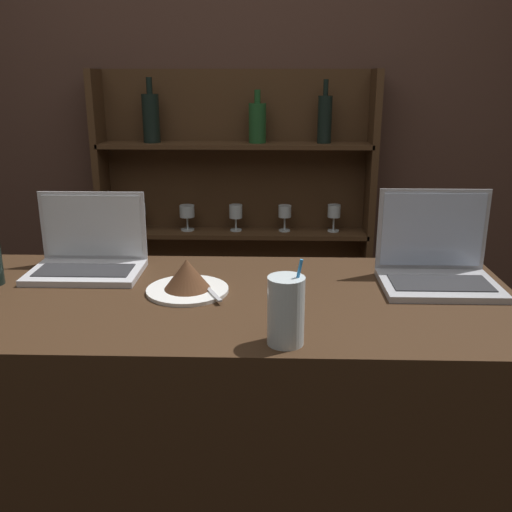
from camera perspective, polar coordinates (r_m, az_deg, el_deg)
bar_counter at (r=1.76m, az=-5.48°, el=-19.73°), size 1.69×0.68×1.03m
back_wall at (r=2.68m, az=-2.63°, el=12.68°), size 7.00×0.06×2.70m
back_shelf at (r=2.69m, az=-1.97°, el=1.87°), size 1.24×0.18×1.61m
laptop_near at (r=1.74m, az=-16.40°, el=0.13°), size 0.32×0.21×0.22m
laptop_far at (r=1.65m, az=17.59°, el=-0.74°), size 0.31×0.23×0.25m
cake_plate at (r=1.52m, az=-6.90°, el=-2.25°), size 0.22×0.22×0.09m
water_glass at (r=1.21m, az=3.01°, el=-5.48°), size 0.08×0.08×0.19m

